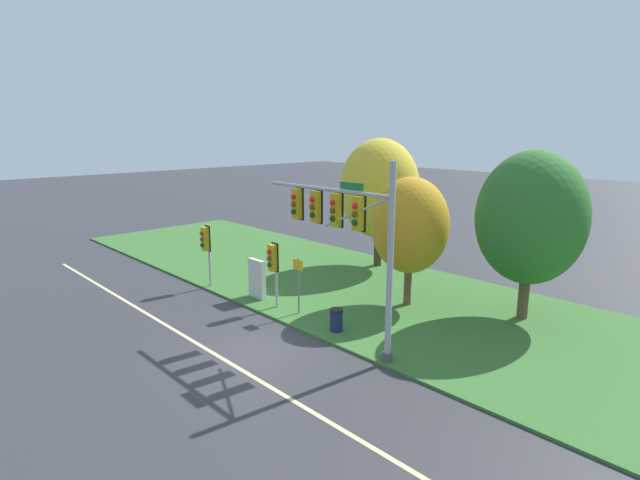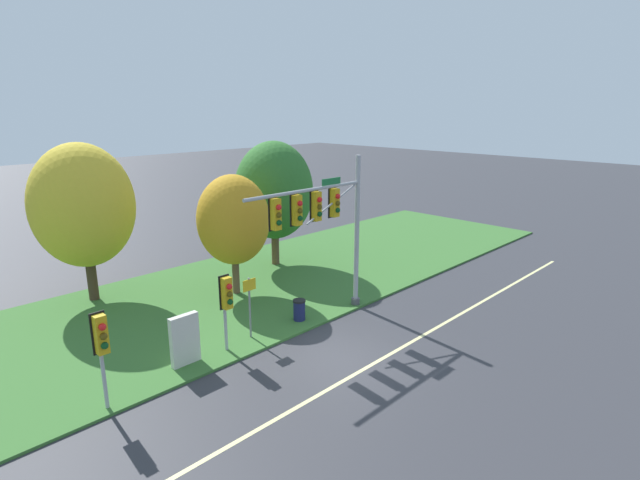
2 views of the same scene
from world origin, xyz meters
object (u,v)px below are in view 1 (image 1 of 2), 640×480
at_px(traffic_signal_mast, 345,226).
at_px(tree_nearest_road, 379,189).
at_px(pedestrian_signal_further_along, 206,243).
at_px(trash_bin, 336,320).
at_px(tree_left_of_mast, 410,226).
at_px(info_kiosk, 257,279).
at_px(pedestrian_signal_near_kerb, 273,262).
at_px(tree_behind_signpost, 531,218).
at_px(route_sign_post, 298,279).

height_order(traffic_signal_mast, tree_nearest_road, tree_nearest_road).
height_order(pedestrian_signal_further_along, trash_bin, pedestrian_signal_further_along).
height_order(tree_left_of_mast, info_kiosk, tree_left_of_mast).
relative_size(pedestrian_signal_near_kerb, tree_nearest_road, 0.40).
relative_size(info_kiosk, trash_bin, 2.04).
relative_size(traffic_signal_mast, trash_bin, 7.54).
relative_size(pedestrian_signal_near_kerb, tree_left_of_mast, 0.51).
xyz_separation_m(tree_behind_signpost, trash_bin, (-4.54, -6.88, -3.92)).
xyz_separation_m(traffic_signal_mast, pedestrian_signal_near_kerb, (-4.84, 0.41, -2.35)).
bearing_deg(tree_left_of_mast, info_kiosk, -140.93).
xyz_separation_m(traffic_signal_mast, trash_bin, (-0.98, 0.59, -4.07)).
relative_size(route_sign_post, tree_nearest_road, 0.34).
distance_m(pedestrian_signal_further_along, tree_left_of_mast, 10.37).
relative_size(pedestrian_signal_near_kerb, trash_bin, 3.27).
height_order(traffic_signal_mast, info_kiosk, traffic_signal_mast).
height_order(pedestrian_signal_near_kerb, route_sign_post, pedestrian_signal_near_kerb).
height_order(traffic_signal_mast, tree_left_of_mast, traffic_signal_mast).
height_order(tree_nearest_road, info_kiosk, tree_nearest_road).
xyz_separation_m(traffic_signal_mast, route_sign_post, (-3.51, 0.77, -2.94)).
relative_size(traffic_signal_mast, route_sign_post, 2.77).
relative_size(pedestrian_signal_further_along, tree_behind_signpost, 0.45).
distance_m(tree_nearest_road, info_kiosk, 9.51).
height_order(tree_nearest_road, tree_behind_signpost, tree_nearest_road).
height_order(tree_nearest_road, trash_bin, tree_nearest_road).
distance_m(pedestrian_signal_further_along, trash_bin, 8.94).
xyz_separation_m(pedestrian_signal_further_along, trash_bin, (8.72, 0.70, -1.87)).
xyz_separation_m(tree_left_of_mast, tree_behind_signpost, (4.49, 2.22, 0.65)).
bearing_deg(info_kiosk, route_sign_post, 0.95).
bearing_deg(tree_nearest_road, tree_left_of_mast, -38.30).
bearing_deg(tree_left_of_mast, tree_behind_signpost, 26.31).
distance_m(pedestrian_signal_further_along, tree_behind_signpost, 15.41).
bearing_deg(tree_left_of_mast, pedestrian_signal_further_along, -148.55).
bearing_deg(traffic_signal_mast, tree_behind_signpost, 64.53).
relative_size(pedestrian_signal_further_along, info_kiosk, 1.69).
relative_size(pedestrian_signal_near_kerb, route_sign_post, 1.20).
bearing_deg(trash_bin, pedestrian_signal_near_kerb, -177.45).
height_order(traffic_signal_mast, pedestrian_signal_near_kerb, traffic_signal_mast).
bearing_deg(pedestrian_signal_near_kerb, route_sign_post, 14.95).
bearing_deg(trash_bin, traffic_signal_mast, -30.80).
bearing_deg(tree_behind_signpost, pedestrian_signal_near_kerb, -139.95).
bearing_deg(route_sign_post, tree_behind_signpost, 43.46).
height_order(route_sign_post, tree_behind_signpost, tree_behind_signpost).
height_order(pedestrian_signal_near_kerb, info_kiosk, pedestrian_signal_near_kerb).
height_order(traffic_signal_mast, pedestrian_signal_further_along, traffic_signal_mast).
bearing_deg(tree_behind_signpost, tree_nearest_road, 168.41).
distance_m(tree_nearest_road, tree_left_of_mast, 6.90).
bearing_deg(tree_nearest_road, route_sign_post, -72.27).
xyz_separation_m(pedestrian_signal_near_kerb, info_kiosk, (-1.68, 0.30, -1.25)).
xyz_separation_m(tree_nearest_road, tree_left_of_mast, (5.37, -4.24, -0.87)).
xyz_separation_m(route_sign_post, info_kiosk, (-3.00, -0.05, -0.66)).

